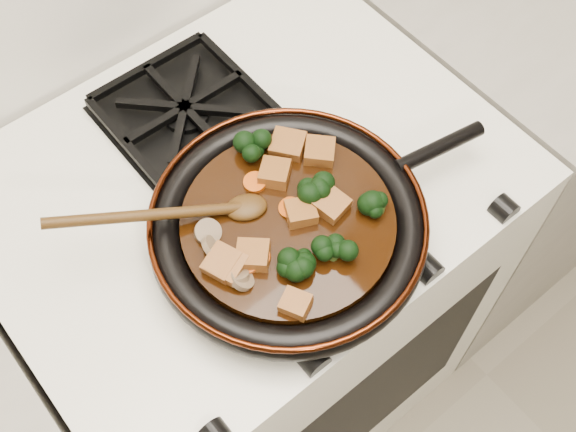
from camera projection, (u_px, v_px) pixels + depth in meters
stove at (254, 303)px, 1.43m from camera, size 0.76×0.60×0.90m
burner_grate_front at (303, 236)px, 0.98m from camera, size 0.23×0.23×0.03m
burner_grate_back at (186, 111)px, 1.09m from camera, size 0.23×0.23×0.03m
skillet at (289, 226)px, 0.95m from camera, size 0.49×0.37×0.05m
braising_sauce at (288, 224)px, 0.95m from camera, size 0.28×0.28×0.02m
tofu_cube_0 at (288, 145)px, 0.99m from camera, size 0.06×0.06×0.03m
tofu_cube_1 at (227, 265)px, 0.90m from camera, size 0.06×0.06×0.03m
tofu_cube_2 at (253, 255)px, 0.90m from camera, size 0.06×0.06×0.03m
tofu_cube_3 at (275, 173)px, 0.97m from camera, size 0.06×0.06×0.03m
tofu_cube_4 at (320, 152)px, 0.99m from camera, size 0.06×0.06×0.02m
tofu_cube_5 at (330, 204)px, 0.94m from camera, size 0.05×0.05×0.03m
tofu_cube_6 at (296, 304)px, 0.87m from camera, size 0.04×0.05×0.02m
tofu_cube_7 at (222, 263)px, 0.90m from camera, size 0.05×0.05×0.03m
tofu_cube_8 at (301, 213)px, 0.94m from camera, size 0.05×0.05×0.02m
broccoli_floret_0 at (316, 192)px, 0.95m from camera, size 0.09×0.08×0.07m
broccoli_floret_1 at (310, 193)px, 0.95m from camera, size 0.08×0.08×0.06m
broccoli_floret_2 at (334, 254)px, 0.90m from camera, size 0.09×0.08×0.07m
broccoli_floret_3 at (254, 147)px, 0.99m from camera, size 0.09×0.08×0.06m
broccoli_floret_4 at (296, 263)px, 0.90m from camera, size 0.09×0.09×0.07m
broccoli_floret_5 at (381, 207)px, 0.94m from camera, size 0.09×0.09×0.06m
carrot_coin_0 at (290, 208)px, 0.94m from camera, size 0.03×0.03×0.02m
carrot_coin_1 at (249, 261)px, 0.90m from camera, size 0.03×0.03×0.02m
carrot_coin_2 at (258, 256)px, 0.91m from camera, size 0.03×0.03×0.02m
carrot_coin_3 at (255, 182)px, 0.97m from camera, size 0.03×0.03×0.01m
mushroom_slice_0 at (241, 279)px, 0.89m from camera, size 0.04×0.04×0.03m
mushroom_slice_1 at (208, 232)px, 0.92m from camera, size 0.04×0.04×0.02m
mushroom_slice_2 at (237, 276)px, 0.89m from camera, size 0.04×0.04×0.02m
mushroom_slice_3 at (213, 248)px, 0.91m from camera, size 0.04×0.04×0.03m
wooden_spoon at (189, 212)px, 0.92m from camera, size 0.16×0.09×0.26m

